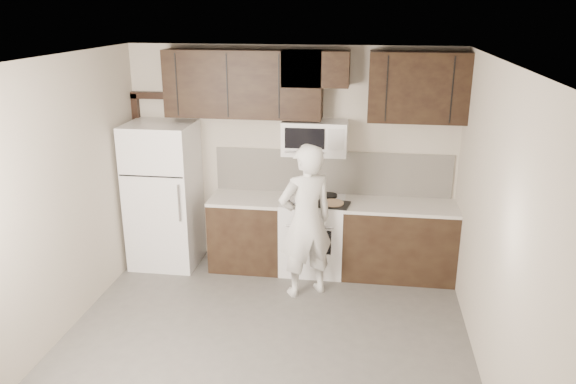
% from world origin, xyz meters
% --- Properties ---
extents(floor, '(4.50, 4.50, 0.00)m').
position_xyz_m(floor, '(0.00, 0.00, 0.00)').
color(floor, '#565351').
rests_on(floor, ground).
extents(back_wall, '(4.00, 0.00, 4.00)m').
position_xyz_m(back_wall, '(0.00, 2.25, 1.35)').
color(back_wall, '#B8AD9D').
rests_on(back_wall, ground).
extents(ceiling, '(4.50, 4.50, 0.00)m').
position_xyz_m(ceiling, '(0.00, 0.00, 2.70)').
color(ceiling, white).
rests_on(ceiling, back_wall).
extents(counter_run, '(2.95, 0.64, 0.91)m').
position_xyz_m(counter_run, '(0.60, 1.94, 0.46)').
color(counter_run, black).
rests_on(counter_run, floor).
extents(stove, '(0.76, 0.66, 0.94)m').
position_xyz_m(stove, '(0.30, 1.94, 0.46)').
color(stove, white).
rests_on(stove, floor).
extents(backsplash, '(2.90, 0.02, 0.54)m').
position_xyz_m(backsplash, '(0.50, 2.24, 1.18)').
color(backsplash, beige).
rests_on(backsplash, counter_run).
extents(upper_cabinets, '(3.48, 0.35, 0.78)m').
position_xyz_m(upper_cabinets, '(0.21, 2.08, 2.28)').
color(upper_cabinets, black).
rests_on(upper_cabinets, back_wall).
extents(microwave, '(0.76, 0.42, 0.40)m').
position_xyz_m(microwave, '(0.30, 2.06, 1.65)').
color(microwave, white).
rests_on(microwave, upper_cabinets).
extents(refrigerator, '(0.80, 0.76, 1.80)m').
position_xyz_m(refrigerator, '(-1.55, 1.89, 0.90)').
color(refrigerator, white).
rests_on(refrigerator, floor).
extents(door_trim, '(0.50, 0.08, 2.12)m').
position_xyz_m(door_trim, '(-1.92, 2.21, 1.25)').
color(door_trim, black).
rests_on(door_trim, floor).
extents(saucepan, '(0.28, 0.16, 0.15)m').
position_xyz_m(saucepan, '(0.12, 1.79, 0.97)').
color(saucepan, silver).
rests_on(saucepan, stove).
extents(baking_tray, '(0.42, 0.33, 0.02)m').
position_xyz_m(baking_tray, '(0.55, 1.79, 0.92)').
color(baking_tray, black).
rests_on(baking_tray, counter_run).
extents(pizza, '(0.29, 0.29, 0.02)m').
position_xyz_m(pizza, '(0.55, 1.79, 0.94)').
color(pizza, beige).
rests_on(pizza, baking_tray).
extents(person, '(0.76, 0.69, 1.75)m').
position_xyz_m(person, '(0.28, 1.32, 0.88)').
color(person, silver).
rests_on(person, floor).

